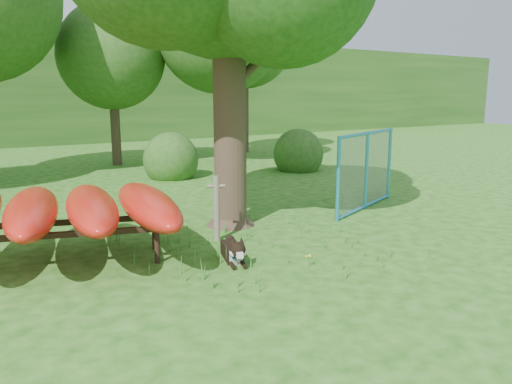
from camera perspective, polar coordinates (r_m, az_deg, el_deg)
ground at (r=8.06m, az=3.55°, el=-8.53°), size 80.00×80.00×0.00m
wooden_post at (r=9.31m, az=-4.54°, el=-1.69°), size 0.33×0.17×1.23m
kayak_rack at (r=8.57m, az=-21.29°, el=-1.90°), size 3.99×4.31×1.16m
husky_dog at (r=8.23m, az=-2.55°, el=-6.80°), size 0.56×1.07×0.50m
fence_section at (r=12.17m, az=12.50°, el=2.43°), size 2.96×1.25×3.08m
wildflower_clump at (r=8.03m, az=6.02°, el=-7.39°), size 0.10×0.09×0.21m
bg_tree_c at (r=20.05m, az=-16.18°, el=14.70°), size 4.00×4.00×6.12m
bg_tree_d at (r=19.71m, az=-4.23°, el=18.02°), size 4.80×4.80×7.50m
bg_tree_e at (r=23.81m, az=-1.32°, el=17.21°), size 4.60×4.60×7.55m
shrub_right at (r=18.10m, az=4.83°, el=2.48°), size 1.80×1.80×1.80m
shrub_mid at (r=16.65m, az=-9.64°, el=1.61°), size 1.80×1.80×1.80m
wooded_hillside at (r=34.36m, az=-26.18°, el=10.50°), size 80.00×12.00×6.00m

